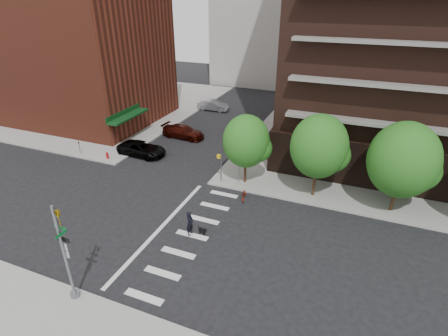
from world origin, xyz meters
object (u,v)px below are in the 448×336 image
at_px(traffic_signal, 67,261).
at_px(fire_hydrant, 107,155).
at_px(parked_car_silver, 213,105).
at_px(scooter, 244,195).
at_px(dog_walker, 190,223).
at_px(parked_car_maroon, 183,132).
at_px(parked_car_black, 142,149).

height_order(traffic_signal, fire_hydrant, traffic_signal).
distance_m(traffic_signal, parked_car_silver, 35.21).
bearing_deg(fire_hydrant, parked_car_silver, 80.22).
xyz_separation_m(parked_car_silver, scooter, (12.00, -21.12, -0.32)).
distance_m(traffic_signal, dog_walker, 8.43).
bearing_deg(parked_car_silver, dog_walker, -161.93).
distance_m(scooter, dog_walker, 6.18).
relative_size(parked_car_maroon, dog_walker, 2.71).
relative_size(traffic_signal, parked_car_silver, 1.33).
height_order(fire_hydrant, dog_walker, dog_walker).
height_order(fire_hydrant, parked_car_black, parked_car_black).
relative_size(parked_car_maroon, scooter, 3.16).
xyz_separation_m(parked_car_maroon, scooter, (11.03, -10.19, -0.31)).
bearing_deg(parked_car_maroon, scooter, -129.71).
bearing_deg(scooter, dog_walker, -121.49).
bearing_deg(traffic_signal, parked_car_maroon, 103.71).
xyz_separation_m(traffic_signal, parked_car_black, (-7.45, 17.62, -1.98)).
height_order(parked_car_silver, dog_walker, dog_walker).
bearing_deg(traffic_signal, scooter, 68.49).
distance_m(parked_car_black, dog_walker, 14.74).
xyz_separation_m(parked_car_maroon, dog_walker, (9.06, -16.03, 0.20)).
height_order(traffic_signal, parked_car_maroon, traffic_signal).
height_order(traffic_signal, parked_car_black, traffic_signal).
bearing_deg(parked_car_black, scooter, -105.98).
bearing_deg(dog_walker, parked_car_black, 44.76).
height_order(parked_car_black, parked_car_maroon, parked_car_maroon).
xyz_separation_m(parked_car_black, parked_car_silver, (0.73, 16.88, 0.02)).
xyz_separation_m(fire_hydrant, parked_car_silver, (3.31, 19.21, 0.19)).
bearing_deg(parked_car_maroon, dog_walker, -147.50).
bearing_deg(scooter, fire_hydrant, 160.07).
height_order(parked_car_silver, scooter, parked_car_silver).
bearing_deg(dog_walker, parked_car_maroon, 27.34).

